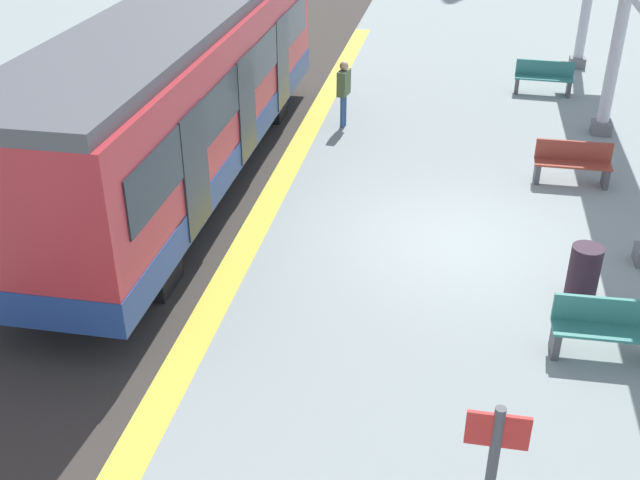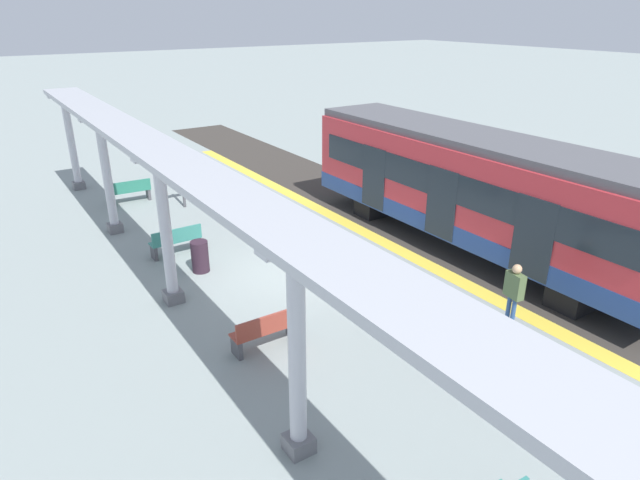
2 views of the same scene
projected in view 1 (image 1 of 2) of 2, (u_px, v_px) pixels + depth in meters
name	position (u px, v px, depth m)	size (l,w,h in m)	color
ground_plane	(449.00, 241.00, 13.60)	(176.00, 176.00, 0.00)	gray
tactile_edge_strip	(257.00, 224.00, 14.15)	(0.50, 28.98, 0.01)	yellow
trackbed	(162.00, 216.00, 14.45)	(3.20, 40.98, 0.01)	#38332D
train_near_carriage	(181.00, 96.00, 14.88)	(2.65, 12.24, 3.48)	#BC2D35
canopy_pillar_fourth	(615.00, 53.00, 17.16)	(1.10, 0.44, 3.78)	slate
canopy_pillar_fifth	(587.00, 1.00, 21.77)	(1.10, 0.44, 3.78)	slate
bench_mid_platform	(573.00, 162.00, 15.51)	(1.50, 0.44, 0.86)	brown
bench_far_end	(544.00, 77.00, 20.43)	(1.52, 0.51, 0.86)	#317A72
bench_extra_slot	(607.00, 328.00, 10.57)	(1.51, 0.47, 0.86)	#347F73
trash_bin	(584.00, 273.00, 11.83)	(0.48, 0.48, 0.89)	#301F2B
passenger_waiting_near_edge	(344.00, 86.00, 18.03)	(0.28, 0.49, 1.59)	#2E4F82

